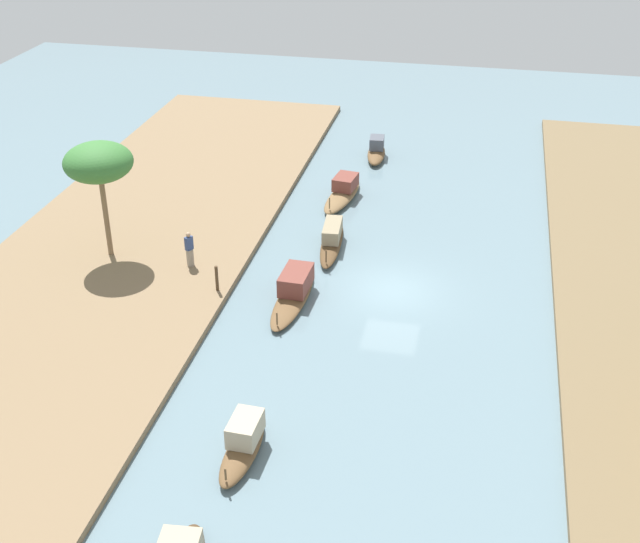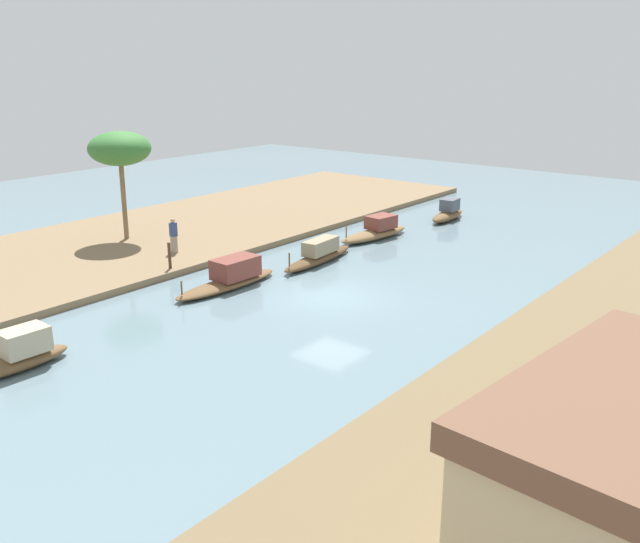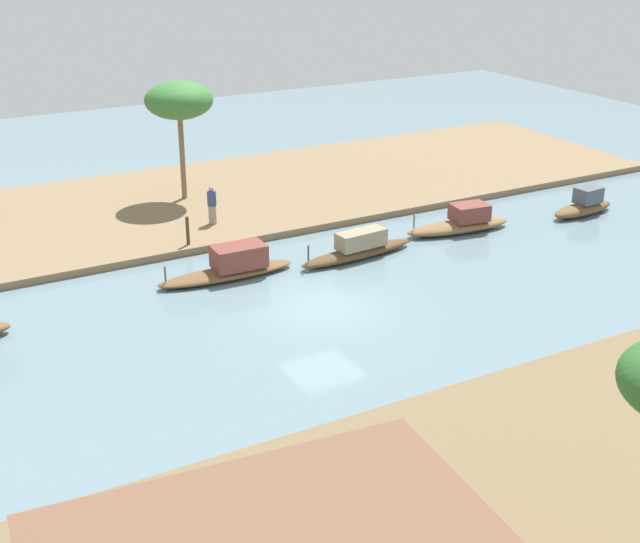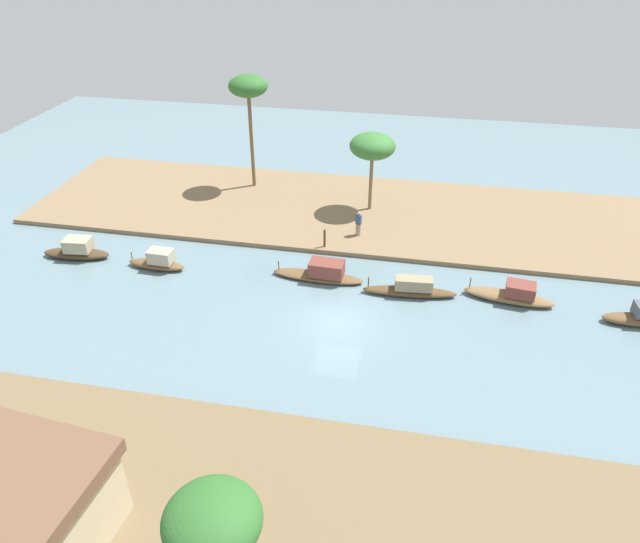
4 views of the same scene
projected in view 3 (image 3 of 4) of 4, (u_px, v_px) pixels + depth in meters
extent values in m
plane|color=slate|center=(323.00, 308.00, 30.39)|extent=(73.70, 73.70, 0.00)
cube|color=#846B4C|center=(187.00, 203.00, 40.85)|extent=(47.65, 12.14, 0.31)
cube|color=brown|center=(602.00, 511.00, 19.81)|extent=(47.65, 12.14, 0.31)
ellipsoid|color=brown|center=(226.00, 274.00, 32.80)|extent=(5.42, 1.41, 0.37)
cube|color=brown|center=(239.00, 256.00, 32.79)|extent=(2.02, 1.22, 0.85)
cylinder|color=brown|center=(165.00, 274.00, 31.63)|extent=(0.07, 0.07, 0.57)
ellipsoid|color=brown|center=(357.00, 253.00, 34.69)|extent=(5.34, 1.41, 0.44)
cube|color=gray|center=(361.00, 239.00, 34.58)|extent=(2.13, 0.98, 0.68)
cylinder|color=brown|center=(308.00, 253.00, 33.30)|extent=(0.07, 0.07, 0.63)
ellipsoid|color=brown|center=(458.00, 227.00, 37.53)|extent=(5.01, 1.86, 0.49)
cube|color=brown|center=(470.00, 212.00, 37.48)|extent=(1.67, 1.28, 0.70)
cylinder|color=brown|center=(414.00, 222.00, 36.60)|extent=(0.07, 0.07, 0.62)
ellipsoid|color=brown|center=(583.00, 209.00, 39.70)|extent=(3.68, 1.36, 0.54)
cube|color=#4C515B|center=(588.00, 195.00, 39.60)|extent=(1.25, 0.94, 0.71)
cylinder|color=gray|center=(213.00, 215.00, 37.57)|extent=(0.46, 0.46, 0.82)
cube|color=#33477A|center=(212.00, 198.00, 37.29)|extent=(0.42, 0.35, 0.65)
sphere|color=tan|center=(211.00, 189.00, 37.13)|extent=(0.22, 0.22, 0.22)
cylinder|color=#4C3823|center=(188.00, 231.00, 35.12)|extent=(0.14, 0.14, 1.19)
cylinder|color=#7F6647|center=(182.00, 157.00, 40.36)|extent=(0.25, 0.27, 4.02)
ellipsoid|color=#387533|center=(179.00, 100.00, 39.35)|extent=(3.11, 3.11, 1.71)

